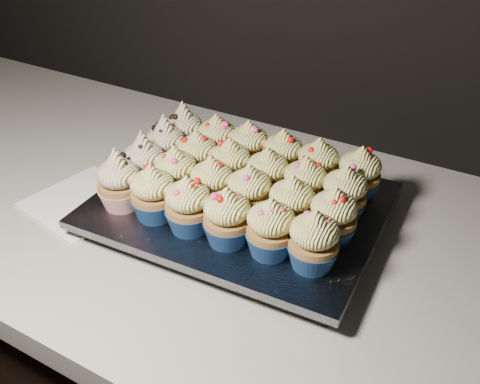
% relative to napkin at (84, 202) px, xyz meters
% --- Properties ---
extents(worktop, '(2.44, 0.64, 0.04)m').
position_rel_napkin_xyz_m(worktop, '(0.32, 0.09, -0.02)').
color(worktop, beige).
rests_on(worktop, cabinet).
extents(napkin, '(0.18, 0.18, 0.00)m').
position_rel_napkin_xyz_m(napkin, '(0.00, 0.00, 0.00)').
color(napkin, white).
rests_on(napkin, worktop).
extents(baking_tray, '(0.39, 0.30, 0.02)m').
position_rel_napkin_xyz_m(baking_tray, '(0.23, 0.08, 0.01)').
color(baking_tray, black).
rests_on(baking_tray, worktop).
extents(foil_lining, '(0.42, 0.33, 0.01)m').
position_rel_napkin_xyz_m(foil_lining, '(0.23, 0.08, 0.03)').
color(foil_lining, silver).
rests_on(foil_lining, baking_tray).
extents(cupcake_0, '(0.06, 0.06, 0.10)m').
position_rel_napkin_xyz_m(cupcake_0, '(0.09, -0.01, 0.07)').
color(cupcake_0, '#B02518').
rests_on(cupcake_0, foil_lining).
extents(cupcake_1, '(0.06, 0.06, 0.08)m').
position_rel_napkin_xyz_m(cupcake_1, '(0.15, -0.01, 0.07)').
color(cupcake_1, navy).
rests_on(cupcake_1, foil_lining).
extents(cupcake_2, '(0.06, 0.06, 0.08)m').
position_rel_napkin_xyz_m(cupcake_2, '(0.21, -0.01, 0.07)').
color(cupcake_2, navy).
rests_on(cupcake_2, foil_lining).
extents(cupcake_3, '(0.06, 0.06, 0.08)m').
position_rel_napkin_xyz_m(cupcake_3, '(0.27, -0.01, 0.07)').
color(cupcake_3, navy).
rests_on(cupcake_3, foil_lining).
extents(cupcake_4, '(0.06, 0.06, 0.08)m').
position_rel_napkin_xyz_m(cupcake_4, '(0.32, 0.00, 0.07)').
color(cupcake_4, navy).
rests_on(cupcake_4, foil_lining).
extents(cupcake_5, '(0.06, 0.06, 0.08)m').
position_rel_napkin_xyz_m(cupcake_5, '(0.38, 0.00, 0.07)').
color(cupcake_5, navy).
rests_on(cupcake_5, foil_lining).
extents(cupcake_6, '(0.06, 0.06, 0.10)m').
position_rel_napkin_xyz_m(cupcake_6, '(0.09, 0.05, 0.07)').
color(cupcake_6, '#B02518').
rests_on(cupcake_6, foil_lining).
extents(cupcake_7, '(0.06, 0.06, 0.08)m').
position_rel_napkin_xyz_m(cupcake_7, '(0.15, 0.05, 0.07)').
color(cupcake_7, navy).
rests_on(cupcake_7, foil_lining).
extents(cupcake_8, '(0.06, 0.06, 0.08)m').
position_rel_napkin_xyz_m(cupcake_8, '(0.21, 0.05, 0.07)').
color(cupcake_8, navy).
rests_on(cupcake_8, foil_lining).
extents(cupcake_9, '(0.06, 0.06, 0.08)m').
position_rel_napkin_xyz_m(cupcake_9, '(0.26, 0.06, 0.07)').
color(cupcake_9, navy).
rests_on(cupcake_9, foil_lining).
extents(cupcake_10, '(0.06, 0.06, 0.08)m').
position_rel_napkin_xyz_m(cupcake_10, '(0.32, 0.06, 0.07)').
color(cupcake_10, navy).
rests_on(cupcake_10, foil_lining).
extents(cupcake_11, '(0.06, 0.06, 0.08)m').
position_rel_napkin_xyz_m(cupcake_11, '(0.38, 0.06, 0.07)').
color(cupcake_11, navy).
rests_on(cupcake_11, foil_lining).
extents(cupcake_12, '(0.06, 0.06, 0.10)m').
position_rel_napkin_xyz_m(cupcake_12, '(0.09, 0.11, 0.07)').
color(cupcake_12, '#B02518').
rests_on(cupcake_12, foil_lining).
extents(cupcake_13, '(0.06, 0.06, 0.08)m').
position_rel_napkin_xyz_m(cupcake_13, '(0.15, 0.10, 0.07)').
color(cupcake_13, navy).
rests_on(cupcake_13, foil_lining).
extents(cupcake_14, '(0.06, 0.06, 0.08)m').
position_rel_napkin_xyz_m(cupcake_14, '(0.20, 0.11, 0.07)').
color(cupcake_14, navy).
rests_on(cupcake_14, foil_lining).
extents(cupcake_15, '(0.06, 0.06, 0.08)m').
position_rel_napkin_xyz_m(cupcake_15, '(0.26, 0.11, 0.07)').
color(cupcake_15, navy).
rests_on(cupcake_15, foil_lining).
extents(cupcake_16, '(0.06, 0.06, 0.08)m').
position_rel_napkin_xyz_m(cupcake_16, '(0.32, 0.11, 0.07)').
color(cupcake_16, navy).
rests_on(cupcake_16, foil_lining).
extents(cupcake_17, '(0.06, 0.06, 0.08)m').
position_rel_napkin_xyz_m(cupcake_17, '(0.37, 0.12, 0.07)').
color(cupcake_17, navy).
rests_on(cupcake_17, foil_lining).
extents(cupcake_18, '(0.06, 0.06, 0.10)m').
position_rel_napkin_xyz_m(cupcake_18, '(0.08, 0.16, 0.07)').
color(cupcake_18, '#B02518').
rests_on(cupcake_18, foil_lining).
extents(cupcake_19, '(0.06, 0.06, 0.08)m').
position_rel_napkin_xyz_m(cupcake_19, '(0.14, 0.16, 0.07)').
color(cupcake_19, navy).
rests_on(cupcake_19, foil_lining).
extents(cupcake_20, '(0.06, 0.06, 0.08)m').
position_rel_napkin_xyz_m(cupcake_20, '(0.20, 0.17, 0.07)').
color(cupcake_20, navy).
rests_on(cupcake_20, foil_lining).
extents(cupcake_21, '(0.06, 0.06, 0.08)m').
position_rel_napkin_xyz_m(cupcake_21, '(0.26, 0.17, 0.07)').
color(cupcake_21, navy).
rests_on(cupcake_21, foil_lining).
extents(cupcake_22, '(0.06, 0.06, 0.08)m').
position_rel_napkin_xyz_m(cupcake_22, '(0.31, 0.17, 0.07)').
color(cupcake_22, navy).
rests_on(cupcake_22, foil_lining).
extents(cupcake_23, '(0.06, 0.06, 0.08)m').
position_rel_napkin_xyz_m(cupcake_23, '(0.38, 0.18, 0.07)').
color(cupcake_23, navy).
rests_on(cupcake_23, foil_lining).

